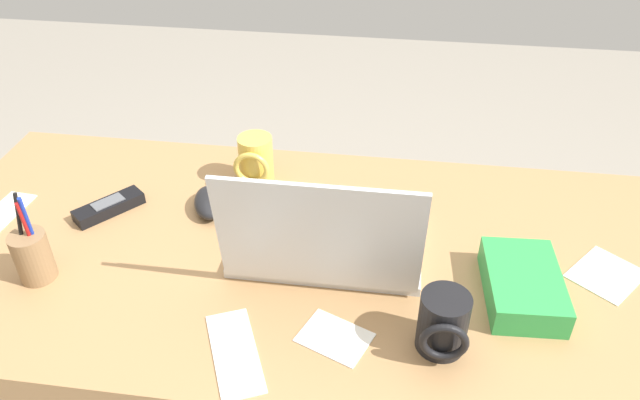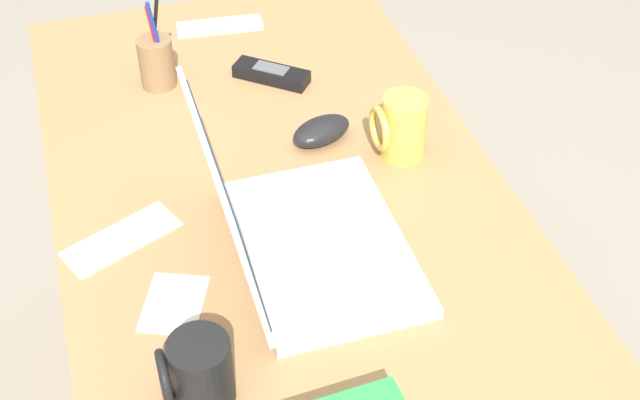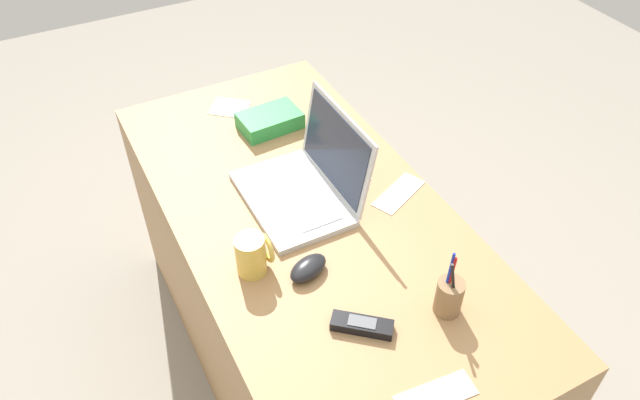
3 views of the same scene
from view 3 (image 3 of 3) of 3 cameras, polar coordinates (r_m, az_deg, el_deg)
The scene contains 13 objects.
ground_plane at distance 2.24m, azimuth -0.76°, elevation -14.84°, with size 6.00×6.00×0.00m, color gray.
desk at distance 1.94m, azimuth -0.86°, elevation -8.99°, with size 1.46×0.71×0.74m, color #A87C4F.
laptop at distance 1.68m, azimuth -1.30°, elevation 1.68°, with size 0.35×0.28×0.25m.
computer_mouse at distance 1.50m, azimuth -1.11°, elevation -6.36°, with size 0.06×0.11×0.04m, color black.
coffee_mug_white at distance 1.49m, azimuth -6.33°, elevation -5.08°, with size 0.08×0.09×0.11m.
coffee_mug_tall at distance 1.89m, azimuth 0.74°, elevation 6.99°, with size 0.08×0.09×0.10m.
cordless_phone at distance 1.41m, azimuth 3.93°, elevation -11.57°, with size 0.12×0.14×0.03m.
pen_holder at distance 1.44m, azimuth 11.94°, elevation -8.76°, with size 0.06×0.06×0.18m.
snack_bag at distance 1.96m, azimuth -4.70°, elevation 7.42°, with size 0.12×0.19×0.05m, color green.
paper_note_near_laptop at distance 1.73m, azimuth 7.36°, elevation 0.63°, with size 0.07×0.18×0.00m, color white.
paper_note_left at distance 1.81m, azimuth 3.36°, elevation 2.97°, with size 0.11×0.08×0.00m, color white.
paper_note_right at distance 1.35m, azimuth 10.74°, elevation -17.45°, with size 0.06×0.17×0.00m, color white.
paper_note_front at distance 2.08m, azimuth -8.41°, elevation 8.52°, with size 0.10×0.12×0.00m, color white.
Camera 3 is at (1.08, -0.53, 1.89)m, focal length 34.30 mm.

